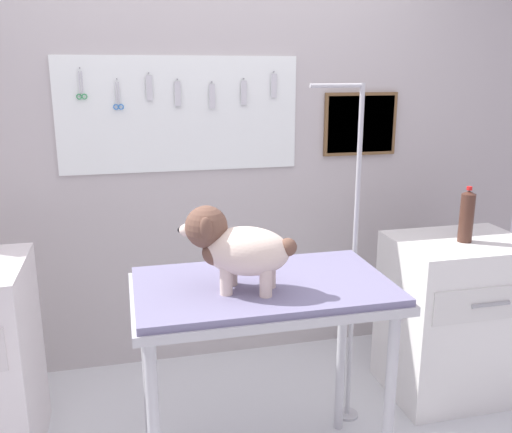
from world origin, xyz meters
TOP-DOWN VIEW (x-y plane):
  - rear_wall_panel at (0.00, 1.28)m, footprint 4.00×0.09m
  - grooming_table at (-0.00, 0.13)m, footprint 1.02×0.61m
  - grooming_arm at (0.52, 0.46)m, footprint 0.30×0.11m
  - dog at (-0.12, 0.09)m, footprint 0.43×0.31m
  - cabinet_right at (1.16, 0.56)m, footprint 0.68×0.54m
  - soda_bottle at (1.15, 0.53)m, footprint 0.07×0.07m

SIDE VIEW (x-z plane):
  - cabinet_right at x=1.16m, z-range 0.00..0.85m
  - grooming_arm at x=0.52m, z-range -0.05..1.59m
  - grooming_table at x=0.00m, z-range 0.35..1.24m
  - soda_bottle at x=1.15m, z-range 0.84..1.13m
  - dog at x=-0.12m, z-range 0.90..1.23m
  - rear_wall_panel at x=0.00m, z-range 0.01..2.31m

